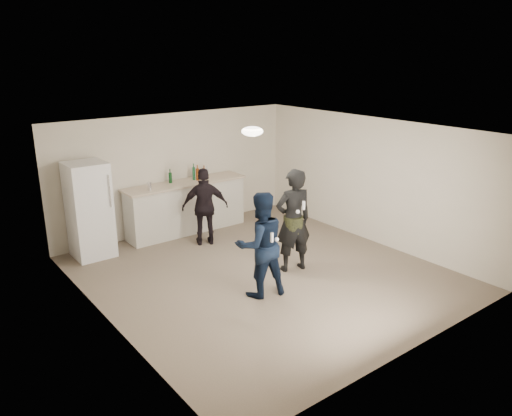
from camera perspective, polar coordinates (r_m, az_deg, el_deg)
floor at (r=8.79m, az=0.80°, el=-7.48°), size 6.00×6.00×0.00m
ceiling at (r=8.05m, az=0.88°, el=8.85°), size 6.00×6.00×0.00m
wall_back at (r=10.77m, az=-9.13°, el=4.08°), size 6.00×0.00×6.00m
wall_front at (r=6.41m, az=17.80°, el=-6.01°), size 6.00×0.00×6.00m
wall_left at (r=7.06m, az=-17.00°, el=-3.72°), size 0.00×6.00×6.00m
wall_right at (r=10.21m, az=13.06°, el=3.10°), size 0.00×6.00×6.00m
counter at (r=10.69m, az=-7.97°, el=0.00°), size 2.60×0.56×1.05m
counter_top at (r=10.54m, az=-8.09°, el=2.83°), size 2.68×0.64×0.04m
fridge at (r=9.72m, az=-18.52°, el=-0.24°), size 0.70×0.70×1.80m
fridge_handle at (r=9.36m, az=-16.39°, el=1.86°), size 0.02×0.02×0.60m
ceiling_dome at (r=8.30m, az=-0.43°, el=8.76°), size 0.36×0.36×0.16m
shaker at (r=10.02m, az=-12.07°, el=2.46°), size 0.08×0.08×0.17m
man at (r=7.75m, az=0.50°, el=-4.20°), size 0.94×0.81×1.69m
woman at (r=8.64m, az=4.28°, el=-1.43°), size 0.75×0.59×1.83m
camo_shorts at (r=8.66m, az=4.27°, el=-1.84°), size 0.34×0.34×0.28m
spectator at (r=9.88m, az=-5.84°, el=0.14°), size 0.98×0.74×1.55m
remote_man at (r=7.47m, az=1.82°, el=-3.38°), size 0.04×0.04×0.15m
nunchuk_man at (r=7.59m, az=2.38°, el=-3.61°), size 0.07×0.07×0.07m
remote_woman at (r=8.36m, az=5.46°, el=0.30°), size 0.04×0.04×0.15m
nunchuk_woman at (r=8.35m, az=4.80°, el=-0.43°), size 0.07×0.07×0.07m
bottle_cluster at (r=10.71m, az=-7.08°, el=3.82°), size 0.95×0.22×0.27m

